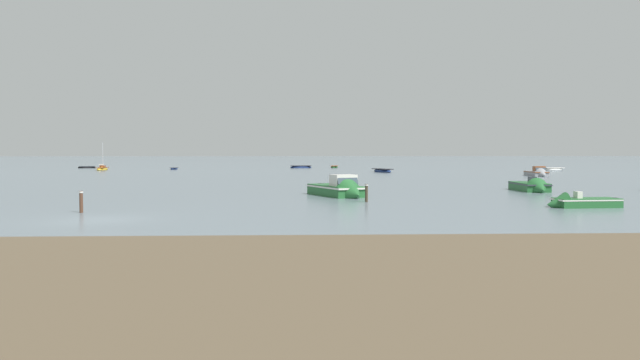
{
  "coord_description": "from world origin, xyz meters",
  "views": [
    {
      "loc": [
        9.11,
        -27.85,
        3.15
      ],
      "look_at": [
        11.69,
        33.11,
        0.26
      ],
      "focal_mm": 33.59,
      "sensor_mm": 36.0,
      "label": 1
    }
  ],
  "objects_px": {
    "rowboat_moored_0": "(174,169)",
    "rowboat_moored_6": "(334,167)",
    "mooring_post_near": "(366,193)",
    "rowboat_moored_5": "(382,171)",
    "mooring_post_right": "(81,202)",
    "rowboat_moored_4": "(87,167)",
    "rowboat_moored_1": "(301,167)",
    "motorboat_moored_3": "(538,174)",
    "motorboat_moored_2": "(533,188)",
    "motorboat_moored_1": "(576,204)",
    "motorboat_moored_0": "(341,192)",
    "sailboat_moored_1": "(102,169)",
    "rowboat_moored_3": "(553,169)"
  },
  "relations": [
    {
      "from": "rowboat_moored_0",
      "to": "motorboat_moored_0",
      "type": "distance_m",
      "value": 70.0
    },
    {
      "from": "rowboat_moored_0",
      "to": "rowboat_moored_3",
      "type": "height_order",
      "value": "rowboat_moored_3"
    },
    {
      "from": "rowboat_moored_0",
      "to": "rowboat_moored_6",
      "type": "height_order",
      "value": "rowboat_moored_6"
    },
    {
      "from": "motorboat_moored_3",
      "to": "rowboat_moored_5",
      "type": "xyz_separation_m",
      "value": [
        -17.83,
        16.06,
        -0.09
      ]
    },
    {
      "from": "rowboat_moored_4",
      "to": "rowboat_moored_5",
      "type": "height_order",
      "value": "rowboat_moored_5"
    },
    {
      "from": "motorboat_moored_0",
      "to": "motorboat_moored_3",
      "type": "xyz_separation_m",
      "value": [
        28.08,
        33.88,
        -0.06
      ]
    },
    {
      "from": "sailboat_moored_1",
      "to": "rowboat_moored_6",
      "type": "xyz_separation_m",
      "value": [
        40.58,
        13.51,
        -0.05
      ]
    },
    {
      "from": "rowboat_moored_3",
      "to": "rowboat_moored_4",
      "type": "distance_m",
      "value": 85.23
    },
    {
      "from": "mooring_post_right",
      "to": "motorboat_moored_2",
      "type": "bearing_deg",
      "value": 27.19
    },
    {
      "from": "motorboat_moored_3",
      "to": "mooring_post_near",
      "type": "bearing_deg",
      "value": -32.64
    },
    {
      "from": "mooring_post_right",
      "to": "rowboat_moored_1",
      "type": "bearing_deg",
      "value": 81.79
    },
    {
      "from": "sailboat_moored_1",
      "to": "motorboat_moored_1",
      "type": "xyz_separation_m",
      "value": [
        48.75,
        -70.25,
        -0.02
      ]
    },
    {
      "from": "rowboat_moored_1",
      "to": "mooring_post_near",
      "type": "xyz_separation_m",
      "value": [
        3.29,
        -78.74,
        0.37
      ]
    },
    {
      "from": "rowboat_moored_4",
      "to": "mooring_post_right",
      "type": "distance_m",
      "value": 90.27
    },
    {
      "from": "rowboat_moored_1",
      "to": "rowboat_moored_0",
      "type": "bearing_deg",
      "value": -171.33
    },
    {
      "from": "sailboat_moored_1",
      "to": "rowboat_moored_5",
      "type": "relative_size",
      "value": 0.99
    },
    {
      "from": "mooring_post_near",
      "to": "rowboat_moored_3",
      "type": "bearing_deg",
      "value": 57.66
    },
    {
      "from": "motorboat_moored_1",
      "to": "motorboat_moored_3",
      "type": "height_order",
      "value": "motorboat_moored_3"
    },
    {
      "from": "rowboat_moored_4",
      "to": "mooring_post_near",
      "type": "distance_m",
      "value": 91.18
    },
    {
      "from": "motorboat_moored_1",
      "to": "motorboat_moored_3",
      "type": "distance_m",
      "value": 45.24
    },
    {
      "from": "motorboat_moored_2",
      "to": "mooring_post_right",
      "type": "bearing_deg",
      "value": -60.86
    },
    {
      "from": "sailboat_moored_1",
      "to": "rowboat_moored_3",
      "type": "bearing_deg",
      "value": -94.87
    },
    {
      "from": "rowboat_moored_3",
      "to": "rowboat_moored_6",
      "type": "height_order",
      "value": "rowboat_moored_3"
    },
    {
      "from": "rowboat_moored_1",
      "to": "motorboat_moored_0",
      "type": "relative_size",
      "value": 0.69
    },
    {
      "from": "motorboat_moored_2",
      "to": "rowboat_moored_6",
      "type": "height_order",
      "value": "motorboat_moored_2"
    },
    {
      "from": "mooring_post_right",
      "to": "motorboat_moored_0",
      "type": "bearing_deg",
      "value": 36.28
    },
    {
      "from": "rowboat_moored_5",
      "to": "mooring_post_right",
      "type": "distance_m",
      "value": 65.24
    },
    {
      "from": "mooring_post_right",
      "to": "rowboat_moored_3",
      "type": "bearing_deg",
      "value": 51.04
    },
    {
      "from": "rowboat_moored_3",
      "to": "motorboat_moored_2",
      "type": "distance_m",
      "value": 57.18
    },
    {
      "from": "motorboat_moored_0",
      "to": "rowboat_moored_5",
      "type": "distance_m",
      "value": 50.98
    },
    {
      "from": "motorboat_moored_1",
      "to": "motorboat_moored_0",
      "type": "bearing_deg",
      "value": -38.73
    },
    {
      "from": "rowboat_moored_0",
      "to": "rowboat_moored_6",
      "type": "relative_size",
      "value": 0.8
    },
    {
      "from": "rowboat_moored_4",
      "to": "mooring_post_right",
      "type": "height_order",
      "value": "mooring_post_right"
    },
    {
      "from": "rowboat_moored_4",
      "to": "rowboat_moored_5",
      "type": "relative_size",
      "value": 0.69
    },
    {
      "from": "motorboat_moored_1",
      "to": "motorboat_moored_2",
      "type": "height_order",
      "value": "motorboat_moored_2"
    },
    {
      "from": "motorboat_moored_2",
      "to": "rowboat_moored_6",
      "type": "xyz_separation_m",
      "value": [
        -11.13,
        70.23,
        -0.09
      ]
    },
    {
      "from": "rowboat_moored_1",
      "to": "rowboat_moored_4",
      "type": "bearing_deg",
      "value": 166.57
    },
    {
      "from": "rowboat_moored_4",
      "to": "motorboat_moored_1",
      "type": "bearing_deg",
      "value": 109.81
    },
    {
      "from": "sailboat_moored_1",
      "to": "mooring_post_near",
      "type": "height_order",
      "value": "sailboat_moored_1"
    },
    {
      "from": "motorboat_moored_1",
      "to": "rowboat_moored_6",
      "type": "bearing_deg",
      "value": -88.8
    },
    {
      "from": "mooring_post_near",
      "to": "rowboat_moored_0",
      "type": "bearing_deg",
      "value": 110.3
    },
    {
      "from": "rowboat_moored_0",
      "to": "rowboat_moored_6",
      "type": "distance_m",
      "value": 30.75
    },
    {
      "from": "rowboat_moored_0",
      "to": "motorboat_moored_0",
      "type": "bearing_deg",
      "value": 22.64
    },
    {
      "from": "motorboat_moored_0",
      "to": "rowboat_moored_3",
      "type": "bearing_deg",
      "value": 122.11
    },
    {
      "from": "rowboat_moored_4",
      "to": "rowboat_moored_6",
      "type": "xyz_separation_m",
      "value": [
        47.75,
        0.1,
        0.02
      ]
    },
    {
      "from": "sailboat_moored_1",
      "to": "rowboat_moored_6",
      "type": "relative_size",
      "value": 1.26
    },
    {
      "from": "motorboat_moored_1",
      "to": "motorboat_moored_3",
      "type": "bearing_deg",
      "value": -114.29
    },
    {
      "from": "sailboat_moored_1",
      "to": "rowboat_moored_6",
      "type": "distance_m",
      "value": 42.77
    },
    {
      "from": "rowboat_moored_6",
      "to": "mooring_post_near",
      "type": "distance_m",
      "value": 79.77
    },
    {
      "from": "rowboat_moored_1",
      "to": "motorboat_moored_3",
      "type": "relative_size",
      "value": 0.86
    }
  ]
}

